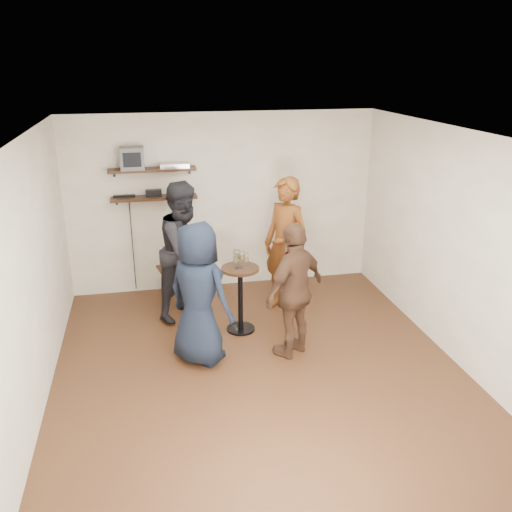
{
  "coord_description": "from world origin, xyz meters",
  "views": [
    {
      "loc": [
        -1.12,
        -5.19,
        3.29
      ],
      "look_at": [
        0.05,
        0.4,
        1.21
      ],
      "focal_mm": 38.0,
      "sensor_mm": 36.0,
      "label": 1
    }
  ],
  "objects_px": {
    "drinks_table": "(240,290)",
    "person_plaid": "(285,246)",
    "dvd_deck": "(174,165)",
    "radio": "(154,193)",
    "side_table": "(177,274)",
    "person_navy": "(199,294)",
    "person_brown": "(295,290)",
    "crt_monitor": "(132,158)",
    "person_dark": "(186,250)"
  },
  "relations": [
    {
      "from": "dvd_deck",
      "to": "crt_monitor",
      "type": "bearing_deg",
      "value": 180.0
    },
    {
      "from": "dvd_deck",
      "to": "radio",
      "type": "distance_m",
      "value": 0.49
    },
    {
      "from": "person_brown",
      "to": "person_dark",
      "type": "bearing_deg",
      "value": -85.17
    },
    {
      "from": "side_table",
      "to": "person_brown",
      "type": "distance_m",
      "value": 2.06
    },
    {
      "from": "radio",
      "to": "person_navy",
      "type": "distance_m",
      "value": 2.19
    },
    {
      "from": "dvd_deck",
      "to": "radio",
      "type": "relative_size",
      "value": 1.82
    },
    {
      "from": "person_plaid",
      "to": "person_brown",
      "type": "bearing_deg",
      "value": -44.27
    },
    {
      "from": "dvd_deck",
      "to": "radio",
      "type": "xyz_separation_m",
      "value": [
        -0.31,
        0.0,
        -0.38
      ]
    },
    {
      "from": "side_table",
      "to": "drinks_table",
      "type": "relative_size",
      "value": 0.65
    },
    {
      "from": "radio",
      "to": "dvd_deck",
      "type": "bearing_deg",
      "value": 0.0
    },
    {
      "from": "radio",
      "to": "person_brown",
      "type": "height_order",
      "value": "person_brown"
    },
    {
      "from": "dvd_deck",
      "to": "drinks_table",
      "type": "distance_m",
      "value": 2.06
    },
    {
      "from": "person_dark",
      "to": "person_navy",
      "type": "bearing_deg",
      "value": -134.32
    },
    {
      "from": "crt_monitor",
      "to": "person_plaid",
      "type": "bearing_deg",
      "value": -25.67
    },
    {
      "from": "drinks_table",
      "to": "person_plaid",
      "type": "height_order",
      "value": "person_plaid"
    },
    {
      "from": "side_table",
      "to": "drinks_table",
      "type": "distance_m",
      "value": 1.18
    },
    {
      "from": "dvd_deck",
      "to": "side_table",
      "type": "bearing_deg",
      "value": -98.16
    },
    {
      "from": "radio",
      "to": "side_table",
      "type": "bearing_deg",
      "value": -64.72
    },
    {
      "from": "side_table",
      "to": "person_brown",
      "type": "height_order",
      "value": "person_brown"
    },
    {
      "from": "dvd_deck",
      "to": "drinks_table",
      "type": "xyz_separation_m",
      "value": [
        0.66,
        -1.42,
        -1.34
      ]
    },
    {
      "from": "person_brown",
      "to": "crt_monitor",
      "type": "bearing_deg",
      "value": -86.78
    },
    {
      "from": "dvd_deck",
      "to": "side_table",
      "type": "xyz_separation_m",
      "value": [
        -0.07,
        -0.5,
        -1.43
      ]
    },
    {
      "from": "person_brown",
      "to": "side_table",
      "type": "bearing_deg",
      "value": -88.57
    },
    {
      "from": "radio",
      "to": "person_navy",
      "type": "height_order",
      "value": "person_navy"
    },
    {
      "from": "radio",
      "to": "drinks_table",
      "type": "height_order",
      "value": "radio"
    },
    {
      "from": "side_table",
      "to": "person_navy",
      "type": "xyz_separation_m",
      "value": [
        0.15,
        -1.55,
        0.36
      ]
    },
    {
      "from": "radio",
      "to": "person_dark",
      "type": "height_order",
      "value": "person_dark"
    },
    {
      "from": "side_table",
      "to": "radio",
      "type": "bearing_deg",
      "value": 115.28
    },
    {
      "from": "person_plaid",
      "to": "side_table",
      "type": "bearing_deg",
      "value": -141.31
    },
    {
      "from": "dvd_deck",
      "to": "person_navy",
      "type": "xyz_separation_m",
      "value": [
        0.08,
        -2.05,
        -1.07
      ]
    },
    {
      "from": "drinks_table",
      "to": "radio",
      "type": "bearing_deg",
      "value": 124.38
    },
    {
      "from": "person_plaid",
      "to": "person_dark",
      "type": "height_order",
      "value": "person_plaid"
    },
    {
      "from": "dvd_deck",
      "to": "person_brown",
      "type": "bearing_deg",
      "value": -61.02
    },
    {
      "from": "person_brown",
      "to": "person_navy",
      "type": "bearing_deg",
      "value": -39.49
    },
    {
      "from": "dvd_deck",
      "to": "person_brown",
      "type": "xyz_separation_m",
      "value": [
        1.17,
        -2.11,
        -1.09
      ]
    },
    {
      "from": "radio",
      "to": "side_table",
      "type": "xyz_separation_m",
      "value": [
        0.24,
        -0.5,
        -1.05
      ]
    },
    {
      "from": "dvd_deck",
      "to": "person_dark",
      "type": "height_order",
      "value": "dvd_deck"
    },
    {
      "from": "dvd_deck",
      "to": "radio",
      "type": "height_order",
      "value": "dvd_deck"
    },
    {
      "from": "crt_monitor",
      "to": "radio",
      "type": "bearing_deg",
      "value": 0.0
    },
    {
      "from": "radio",
      "to": "person_plaid",
      "type": "xyz_separation_m",
      "value": [
        1.68,
        -0.93,
        -0.59
      ]
    },
    {
      "from": "drinks_table",
      "to": "person_plaid",
      "type": "xyz_separation_m",
      "value": [
        0.71,
        0.49,
        0.38
      ]
    },
    {
      "from": "drinks_table",
      "to": "person_brown",
      "type": "xyz_separation_m",
      "value": [
        0.51,
        -0.69,
        0.25
      ]
    },
    {
      "from": "side_table",
      "to": "person_navy",
      "type": "relative_size",
      "value": 0.34
    },
    {
      "from": "dvd_deck",
      "to": "person_plaid",
      "type": "height_order",
      "value": "dvd_deck"
    },
    {
      "from": "crt_monitor",
      "to": "radio",
      "type": "distance_m",
      "value": 0.56
    },
    {
      "from": "crt_monitor",
      "to": "person_plaid",
      "type": "height_order",
      "value": "crt_monitor"
    },
    {
      "from": "drinks_table",
      "to": "side_table",
      "type": "bearing_deg",
      "value": 128.65
    },
    {
      "from": "drinks_table",
      "to": "person_plaid",
      "type": "bearing_deg",
      "value": 34.73
    },
    {
      "from": "dvd_deck",
      "to": "person_brown",
      "type": "height_order",
      "value": "dvd_deck"
    },
    {
      "from": "person_navy",
      "to": "person_plaid",
      "type": "bearing_deg",
      "value": -96.24
    }
  ]
}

